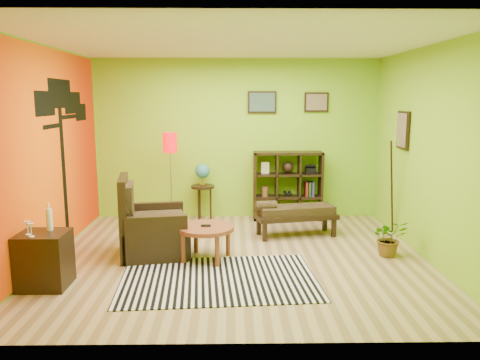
{
  "coord_description": "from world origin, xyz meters",
  "views": [
    {
      "loc": [
        -0.06,
        -6.03,
        2.11
      ],
      "look_at": [
        0.03,
        0.06,
        1.05
      ],
      "focal_mm": 35.0,
      "sensor_mm": 36.0,
      "label": 1
    }
  ],
  "objects_px": {
    "coffee_table": "(206,231)",
    "bench": "(294,213)",
    "side_cabinet": "(44,259)",
    "globe_table": "(203,177)",
    "floor_lamp": "(170,151)",
    "potted_plant": "(389,242)",
    "armchair": "(150,231)",
    "cube_shelf": "(288,186)"
  },
  "relations": [
    {
      "from": "bench",
      "to": "floor_lamp",
      "type": "bearing_deg",
      "value": 162.21
    },
    {
      "from": "globe_table",
      "to": "cube_shelf",
      "type": "relative_size",
      "value": 0.83
    },
    {
      "from": "armchair",
      "to": "globe_table",
      "type": "height_order",
      "value": "armchair"
    },
    {
      "from": "globe_table",
      "to": "bench",
      "type": "height_order",
      "value": "globe_table"
    },
    {
      "from": "floor_lamp",
      "to": "armchair",
      "type": "bearing_deg",
      "value": -93.88
    },
    {
      "from": "floor_lamp",
      "to": "potted_plant",
      "type": "distance_m",
      "value": 3.68
    },
    {
      "from": "coffee_table",
      "to": "armchair",
      "type": "xyz_separation_m",
      "value": [
        -0.77,
        0.22,
        -0.06
      ]
    },
    {
      "from": "side_cabinet",
      "to": "floor_lamp",
      "type": "relative_size",
      "value": 0.61
    },
    {
      "from": "side_cabinet",
      "to": "cube_shelf",
      "type": "height_order",
      "value": "cube_shelf"
    },
    {
      "from": "coffee_table",
      "to": "armchair",
      "type": "bearing_deg",
      "value": 163.88
    },
    {
      "from": "globe_table",
      "to": "cube_shelf",
      "type": "xyz_separation_m",
      "value": [
        1.5,
        0.04,
        -0.16
      ]
    },
    {
      "from": "globe_table",
      "to": "armchair",
      "type": "bearing_deg",
      "value": -108.18
    },
    {
      "from": "side_cabinet",
      "to": "globe_table",
      "type": "height_order",
      "value": "globe_table"
    },
    {
      "from": "side_cabinet",
      "to": "globe_table",
      "type": "xyz_separation_m",
      "value": [
        1.61,
        2.94,
        0.44
      ]
    },
    {
      "from": "floor_lamp",
      "to": "globe_table",
      "type": "relative_size",
      "value": 1.56
    },
    {
      "from": "side_cabinet",
      "to": "potted_plant",
      "type": "bearing_deg",
      "value": 13.1
    },
    {
      "from": "side_cabinet",
      "to": "cube_shelf",
      "type": "bearing_deg",
      "value": 43.73
    },
    {
      "from": "armchair",
      "to": "globe_table",
      "type": "xyz_separation_m",
      "value": [
        0.6,
        1.84,
        0.43
      ]
    },
    {
      "from": "cube_shelf",
      "to": "potted_plant",
      "type": "xyz_separation_m",
      "value": [
        1.14,
        -1.99,
        -0.4
      ]
    },
    {
      "from": "armchair",
      "to": "side_cabinet",
      "type": "xyz_separation_m",
      "value": [
        -1.01,
        -1.1,
        -0.01
      ]
    },
    {
      "from": "potted_plant",
      "to": "armchair",
      "type": "bearing_deg",
      "value": 178.01
    },
    {
      "from": "potted_plant",
      "to": "side_cabinet",
      "type": "bearing_deg",
      "value": -166.9
    },
    {
      "from": "globe_table",
      "to": "bench",
      "type": "relative_size",
      "value": 0.76
    },
    {
      "from": "coffee_table",
      "to": "floor_lamp",
      "type": "relative_size",
      "value": 0.47
    },
    {
      "from": "side_cabinet",
      "to": "globe_table",
      "type": "bearing_deg",
      "value": 61.29
    },
    {
      "from": "coffee_table",
      "to": "bench",
      "type": "height_order",
      "value": "bench"
    },
    {
      "from": "side_cabinet",
      "to": "floor_lamp",
      "type": "xyz_separation_m",
      "value": [
        1.11,
        2.58,
        0.94
      ]
    },
    {
      "from": "bench",
      "to": "potted_plant",
      "type": "bearing_deg",
      "value": -39.1
    },
    {
      "from": "coffee_table",
      "to": "side_cabinet",
      "type": "xyz_separation_m",
      "value": [
        -1.78,
        -0.88,
        -0.07
      ]
    },
    {
      "from": "floor_lamp",
      "to": "bench",
      "type": "relative_size",
      "value": 1.19
    },
    {
      "from": "globe_table",
      "to": "side_cabinet",
      "type": "bearing_deg",
      "value": -118.71
    },
    {
      "from": "floor_lamp",
      "to": "side_cabinet",
      "type": "bearing_deg",
      "value": -113.25
    },
    {
      "from": "globe_table",
      "to": "potted_plant",
      "type": "xyz_separation_m",
      "value": [
        2.64,
        -1.95,
        -0.56
      ]
    },
    {
      "from": "armchair",
      "to": "floor_lamp",
      "type": "bearing_deg",
      "value": 86.12
    },
    {
      "from": "side_cabinet",
      "to": "potted_plant",
      "type": "height_order",
      "value": "side_cabinet"
    },
    {
      "from": "coffee_table",
      "to": "cube_shelf",
      "type": "distance_m",
      "value": 2.5
    },
    {
      "from": "globe_table",
      "to": "bench",
      "type": "xyz_separation_m",
      "value": [
        1.47,
        -1.0,
        -0.39
      ]
    },
    {
      "from": "floor_lamp",
      "to": "potted_plant",
      "type": "bearing_deg",
      "value": -26.75
    },
    {
      "from": "armchair",
      "to": "cube_shelf",
      "type": "relative_size",
      "value": 0.91
    },
    {
      "from": "coffee_table",
      "to": "floor_lamp",
      "type": "distance_m",
      "value": 2.02
    },
    {
      "from": "globe_table",
      "to": "cube_shelf",
      "type": "distance_m",
      "value": 1.51
    },
    {
      "from": "side_cabinet",
      "to": "bench",
      "type": "relative_size",
      "value": 0.72
    }
  ]
}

